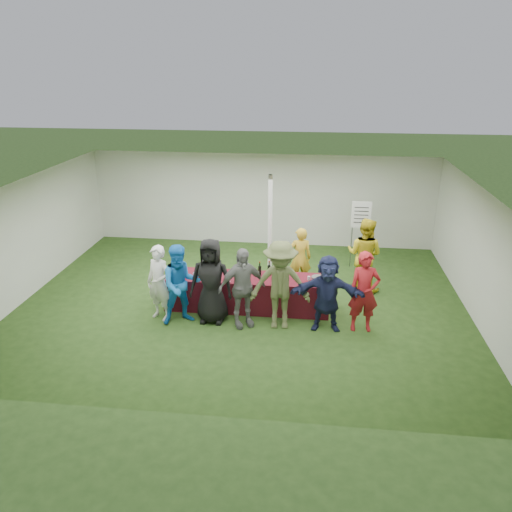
# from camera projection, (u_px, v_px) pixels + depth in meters

# --- Properties ---
(ground) EXTENTS (60.00, 60.00, 0.00)m
(ground) POSITION_uv_depth(u_px,v_px,m) (243.00, 301.00, 11.46)
(ground) COLOR #284719
(ground) RESTS_ON ground
(tent) EXTENTS (10.00, 10.00, 10.00)m
(tent) POSITION_uv_depth(u_px,v_px,m) (270.00, 230.00, 12.03)
(tent) COLOR white
(tent) RESTS_ON ground
(serving_table) EXTENTS (3.60, 0.80, 0.75)m
(serving_table) POSITION_uv_depth(u_px,v_px,m) (247.00, 292.00, 11.04)
(serving_table) COLOR #580E17
(serving_table) RESTS_ON ground
(wine_bottles) EXTENTS (0.61, 0.15, 0.32)m
(wine_bottles) POSITION_uv_depth(u_px,v_px,m) (273.00, 271.00, 10.92)
(wine_bottles) COLOR black
(wine_bottles) RESTS_ON serving_table
(wine_glasses) EXTENTS (2.77, 0.15, 0.16)m
(wine_glasses) POSITION_uv_depth(u_px,v_px,m) (223.00, 276.00, 10.68)
(wine_glasses) COLOR silver
(wine_glasses) RESTS_ON serving_table
(water_bottle) EXTENTS (0.07, 0.07, 0.23)m
(water_bottle) POSITION_uv_depth(u_px,v_px,m) (247.00, 271.00, 10.94)
(water_bottle) COLOR silver
(water_bottle) RESTS_ON serving_table
(bar_towel) EXTENTS (0.25, 0.18, 0.03)m
(bar_towel) POSITION_uv_depth(u_px,v_px,m) (319.00, 279.00, 10.77)
(bar_towel) COLOR white
(bar_towel) RESTS_ON serving_table
(dump_bucket) EXTENTS (0.26, 0.26, 0.18)m
(dump_bucket) POSITION_uv_depth(u_px,v_px,m) (317.00, 281.00, 10.50)
(dump_bucket) COLOR slate
(dump_bucket) RESTS_ON serving_table
(wine_list_sign) EXTENTS (0.50, 0.03, 1.80)m
(wine_list_sign) POSITION_uv_depth(u_px,v_px,m) (361.00, 220.00, 12.93)
(wine_list_sign) COLOR slate
(wine_list_sign) RESTS_ON ground
(staff_pourer) EXTENTS (0.61, 0.46, 1.52)m
(staff_pourer) POSITION_uv_depth(u_px,v_px,m) (300.00, 258.00, 11.92)
(staff_pourer) COLOR gold
(staff_pourer) RESTS_ON ground
(staff_back) EXTENTS (1.07, 0.99, 1.78)m
(staff_back) POSITION_uv_depth(u_px,v_px,m) (364.00, 255.00, 11.78)
(staff_back) COLOR gold
(staff_back) RESTS_ON ground
(customer_0) EXTENTS (0.70, 0.60, 1.64)m
(customer_0) POSITION_uv_depth(u_px,v_px,m) (159.00, 283.00, 10.44)
(customer_0) COLOR silver
(customer_0) RESTS_ON ground
(customer_1) EXTENTS (1.03, 0.95, 1.72)m
(customer_1) POSITION_uv_depth(u_px,v_px,m) (181.00, 285.00, 10.27)
(customer_1) COLOR blue
(customer_1) RESTS_ON ground
(customer_2) EXTENTS (0.90, 0.60, 1.83)m
(customer_2) POSITION_uv_depth(u_px,v_px,m) (211.00, 281.00, 10.30)
(customer_2) COLOR black
(customer_2) RESTS_ON ground
(customer_3) EXTENTS (1.08, 0.84, 1.71)m
(customer_3) POSITION_uv_depth(u_px,v_px,m) (242.00, 288.00, 10.13)
(customer_3) COLOR slate
(customer_3) RESTS_ON ground
(customer_4) EXTENTS (1.26, 0.78, 1.88)m
(customer_4) POSITION_uv_depth(u_px,v_px,m) (280.00, 285.00, 10.04)
(customer_4) COLOR #505931
(customer_4) RESTS_ON ground
(customer_5) EXTENTS (1.49, 0.49, 1.60)m
(customer_5) POSITION_uv_depth(u_px,v_px,m) (327.00, 293.00, 10.02)
(customer_5) COLOR #1B2146
(customer_5) RESTS_ON ground
(customer_6) EXTENTS (0.65, 0.46, 1.69)m
(customer_6) POSITION_uv_depth(u_px,v_px,m) (364.00, 292.00, 9.97)
(customer_6) COLOR maroon
(customer_6) RESTS_ON ground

